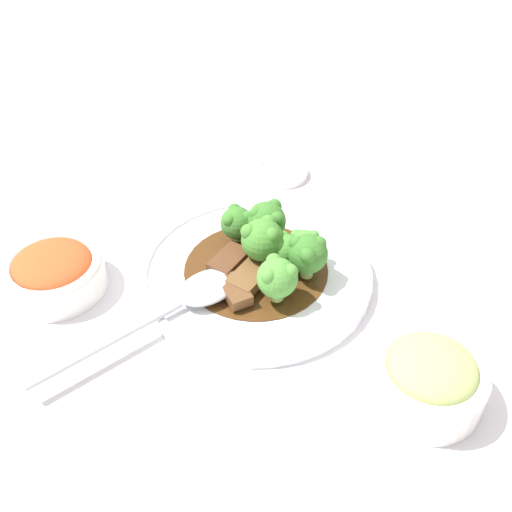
{
  "coord_description": "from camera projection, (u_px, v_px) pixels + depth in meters",
  "views": [
    {
      "loc": [
        0.13,
        -0.49,
        0.47
      ],
      "look_at": [
        0.0,
        0.0,
        0.03
      ],
      "focal_mm": 42.0,
      "sensor_mm": 36.0,
      "label": 1
    }
  ],
  "objects": [
    {
      "name": "side_bowl_appetizer",
      "position": [
        429.0,
        378.0,
        0.55
      ],
      "size": [
        0.1,
        0.1,
        0.06
      ],
      "color": "white",
      "rests_on": "ground_plane"
    },
    {
      "name": "broccoli_floret_1",
      "position": [
        304.0,
        245.0,
        0.67
      ],
      "size": [
        0.04,
        0.04,
        0.04
      ],
      "color": "#7FA84C",
      "rests_on": "main_plate"
    },
    {
      "name": "broccoli_floret_0",
      "position": [
        237.0,
        222.0,
        0.7
      ],
      "size": [
        0.04,
        0.04,
        0.04
      ],
      "color": "#8EB756",
      "rests_on": "main_plate"
    },
    {
      "name": "sauce_dish",
      "position": [
        282.0,
        171.0,
        0.85
      ],
      "size": [
        0.07,
        0.07,
        0.01
      ],
      "color": "white",
      "rests_on": "ground_plane"
    },
    {
      "name": "beef_strip_0",
      "position": [
        234.0,
        291.0,
        0.64
      ],
      "size": [
        0.05,
        0.05,
        0.01
      ],
      "color": "brown",
      "rests_on": "main_plate"
    },
    {
      "name": "broccoli_floret_4",
      "position": [
        307.0,
        255.0,
        0.64
      ],
      "size": [
        0.04,
        0.04,
        0.05
      ],
      "color": "#7FA84C",
      "rests_on": "main_plate"
    },
    {
      "name": "broccoli_floret_6",
      "position": [
        286.0,
        250.0,
        0.66
      ],
      "size": [
        0.04,
        0.04,
        0.04
      ],
      "color": "#8EB756",
      "rests_on": "main_plate"
    },
    {
      "name": "main_plate",
      "position": [
        256.0,
        272.0,
        0.69
      ],
      "size": [
        0.27,
        0.27,
        0.02
      ],
      "color": "white",
      "rests_on": "ground_plane"
    },
    {
      "name": "side_bowl_kimchi",
      "position": [
        54.0,
        272.0,
        0.66
      ],
      "size": [
        0.11,
        0.11,
        0.05
      ],
      "color": "white",
      "rests_on": "ground_plane"
    },
    {
      "name": "serving_spoon",
      "position": [
        195.0,
        295.0,
        0.64
      ],
      "size": [
        0.16,
        0.21,
        0.01
      ],
      "color": "#B7B7BC",
      "rests_on": "main_plate"
    },
    {
      "name": "beef_strip_2",
      "position": [
        229.0,
        261.0,
        0.68
      ],
      "size": [
        0.04,
        0.06,
        0.01
      ],
      "color": "#56331E",
      "rests_on": "main_plate"
    },
    {
      "name": "broccoli_floret_2",
      "position": [
        263.0,
        239.0,
        0.66
      ],
      "size": [
        0.05,
        0.05,
        0.06
      ],
      "color": "#7FA84C",
      "rests_on": "main_plate"
    },
    {
      "name": "broccoli_floret_3",
      "position": [
        277.0,
        277.0,
        0.62
      ],
      "size": [
        0.04,
        0.04,
        0.05
      ],
      "color": "#8EB756",
      "rests_on": "main_plate"
    },
    {
      "name": "broccoli_floret_5",
      "position": [
        269.0,
        221.0,
        0.69
      ],
      "size": [
        0.05,
        0.05,
        0.05
      ],
      "color": "#8EB756",
      "rests_on": "main_plate"
    },
    {
      "name": "ground_plane",
      "position": [
        256.0,
        278.0,
        0.69
      ],
      "size": [
        4.0,
        4.0,
        0.0
      ],
      "primitive_type": "plane",
      "color": "silver"
    },
    {
      "name": "beef_strip_1",
      "position": [
        253.0,
        278.0,
        0.65
      ],
      "size": [
        0.05,
        0.06,
        0.01
      ],
      "color": "brown",
      "rests_on": "main_plate"
    }
  ]
}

